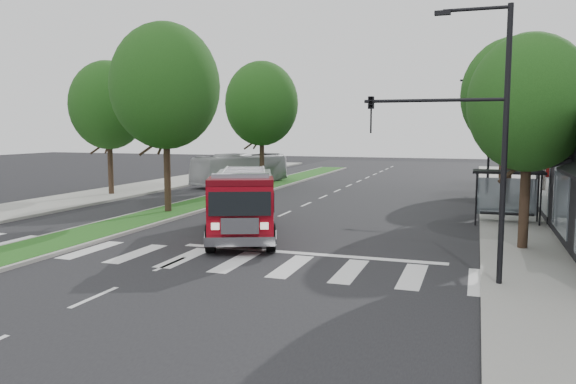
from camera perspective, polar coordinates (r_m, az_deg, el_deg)
name	(u,v)px	position (r m, az deg, el deg)	size (l,w,h in m)	color
ground	(221,242)	(23.09, -6.83, -5.05)	(140.00, 140.00, 0.00)	black
sidewalk_right	(532,219)	(30.86, 23.53, -2.50)	(5.00, 80.00, 0.15)	gray
sidewalk_left	(86,198)	(39.17, -19.80, -0.55)	(5.00, 80.00, 0.15)	gray
median	(252,190)	(41.77, -3.65, 0.24)	(3.00, 50.00, 0.15)	gray
bus_shelter	(508,182)	(28.70, 21.43, 0.91)	(3.20, 1.60, 2.61)	black
tree_right_near	(529,103)	(22.49, 23.29, 8.28)	(4.40, 4.40, 8.05)	black
tree_right_mid	(512,95)	(34.50, 21.78, 9.15)	(5.60, 5.60, 9.72)	black
tree_right_far	(504,112)	(44.46, 21.07, 7.63)	(5.00, 5.00, 8.73)	black
tree_median_near	(165,86)	(30.84, -12.37, 10.44)	(5.80, 5.80, 10.16)	black
tree_median_far	(262,104)	(43.42, -2.70, 8.95)	(5.60, 5.60, 9.72)	black
tree_left_mid	(108,105)	(40.23, -17.79, 8.39)	(5.20, 5.20, 9.16)	black
streetlight_right_near	(472,126)	(16.91, 18.22, 6.41)	(4.08, 0.22, 8.00)	black
streetlight_right_far	(487,130)	(40.41, 19.58, 5.92)	(2.11, 0.20, 8.00)	black
fire_engine	(243,204)	(24.09, -4.58, -1.18)	(5.39, 8.73, 2.91)	#58040C
city_bus	(241,169)	(45.98, -4.82, 2.31)	(2.17, 9.27, 2.58)	#B8B7BC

